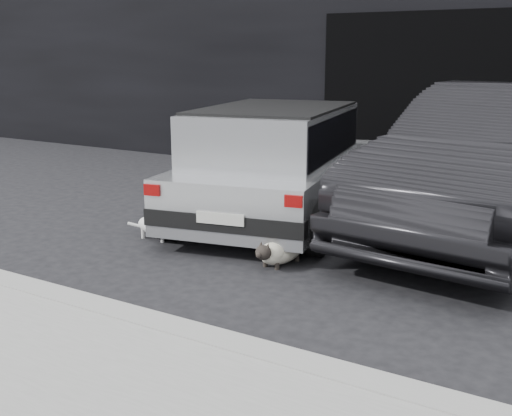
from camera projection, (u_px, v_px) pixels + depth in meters
The scene contains 9 objects.
ground at pixel (250, 234), 7.22m from camera, with size 80.00×80.00×0.00m, color black.
building_facade at pixel (483, 22), 11.09m from camera, with size 34.00×4.00×5.00m, color black.
garage_opening at pixel (445, 99), 9.71m from camera, with size 4.00×0.10×2.60m, color black.
curb at pixel (175, 332), 4.55m from camera, with size 18.00×0.25×0.12m, color gray.
sidewalk at pixel (39, 412), 3.55m from camera, with size 18.00×2.20×0.11m, color gray.
silver_hatchback at pixel (277, 158), 7.70m from camera, with size 2.43×3.99×1.38m.
second_car at pixel (501, 162), 7.02m from camera, with size 1.75×5.02×1.65m, color black.
cat_siamese at pixel (278, 252), 6.14m from camera, with size 0.35×0.83×0.29m.
cat_white at pixel (158, 225), 6.97m from camera, with size 0.72×0.26×0.33m.
Camera 1 is at (3.69, -5.88, 1.99)m, focal length 45.00 mm.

